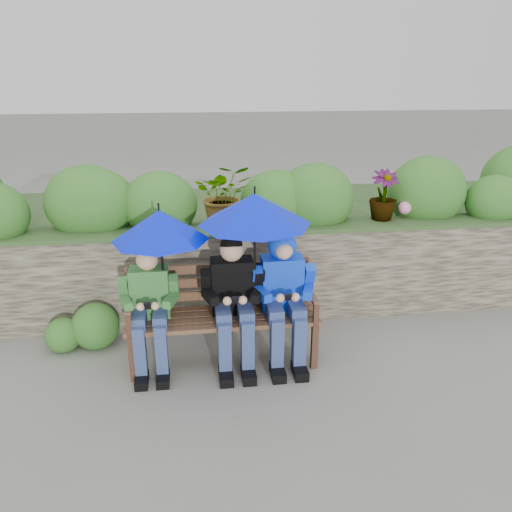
{
  "coord_description": "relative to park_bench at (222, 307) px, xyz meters",
  "views": [
    {
      "loc": [
        -0.55,
        -4.16,
        2.55
      ],
      "look_at": [
        0.0,
        0.1,
        0.95
      ],
      "focal_mm": 35.0,
      "sensor_mm": 36.0,
      "label": 1
    }
  ],
  "objects": [
    {
      "name": "boy_left",
      "position": [
        -0.64,
        -0.08,
        0.12
      ],
      "size": [
        0.51,
        0.59,
        1.14
      ],
      "color": "#2F6729",
      "rests_on": "ground"
    },
    {
      "name": "boy_right",
      "position": [
        0.55,
        -0.08,
        0.2
      ],
      "size": [
        0.56,
        0.68,
        1.21
      ],
      "color": "#003CE2",
      "rests_on": "ground"
    },
    {
      "name": "boy_middle",
      "position": [
        0.09,
        -0.09,
        0.15
      ],
      "size": [
        0.56,
        0.65,
        1.21
      ],
      "color": "black",
      "rests_on": "ground"
    },
    {
      "name": "garden_backdrop",
      "position": [
        0.27,
        1.64,
        0.13
      ],
      "size": [
        8.0,
        2.83,
        1.81
      ],
      "color": "#39332B",
      "rests_on": "ground"
    },
    {
      "name": "park_bench",
      "position": [
        0.0,
        0.0,
        0.0
      ],
      "size": [
        1.72,
        0.5,
        0.91
      ],
      "color": "#41281C",
      "rests_on": "ground"
    },
    {
      "name": "ground",
      "position": [
        0.33,
        0.04,
        -0.52
      ],
      "size": [
        60.0,
        60.0,
        0.0
      ],
      "primitive_type": "plane",
      "color": "slate",
      "rests_on": "ground"
    },
    {
      "name": "umbrella_left",
      "position": [
        -0.51,
        -0.05,
        0.82
      ],
      "size": [
        0.83,
        0.83,
        0.84
      ],
      "color": "#0014EB",
      "rests_on": "ground"
    },
    {
      "name": "umbrella_right",
      "position": [
        0.29,
        -0.08,
        0.94
      ],
      "size": [
        0.97,
        0.97,
        0.94
      ],
      "color": "#0014EB",
      "rests_on": "ground"
    }
  ]
}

